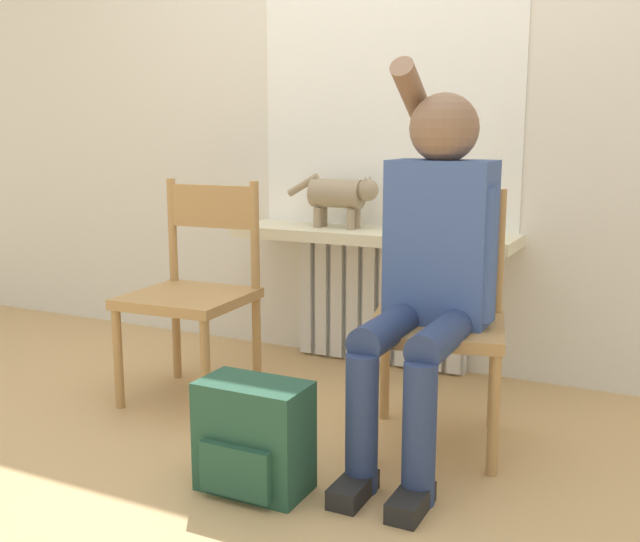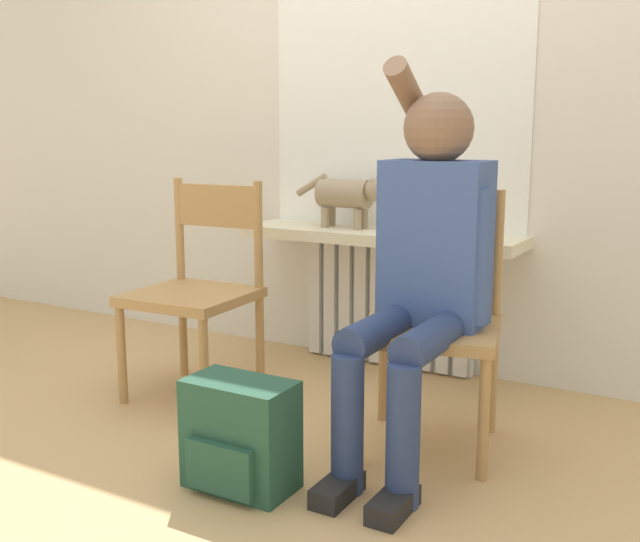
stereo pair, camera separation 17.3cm
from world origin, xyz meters
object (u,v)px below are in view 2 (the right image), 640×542
at_px(person, 425,257).
at_px(backpack, 240,436).
at_px(chair_right, 432,317).
at_px(cat, 349,195).
at_px(chair_left, 197,287).

bearing_deg(person, backpack, -127.86).
bearing_deg(backpack, chair_right, 58.24).
relative_size(cat, backpack, 1.32).
bearing_deg(backpack, chair_left, 136.66).
relative_size(chair_left, backpack, 2.58).
relative_size(person, backpack, 3.86).
distance_m(chair_right, cat, 0.97).
distance_m(cat, backpack, 1.42).
bearing_deg(chair_left, cat, 57.19).
distance_m(person, backpack, 0.81).
height_order(cat, backpack, cat).
height_order(person, backpack, person).
relative_size(chair_right, backpack, 2.58).
bearing_deg(chair_right, person, -98.11).
bearing_deg(chair_right, backpack, -135.14).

